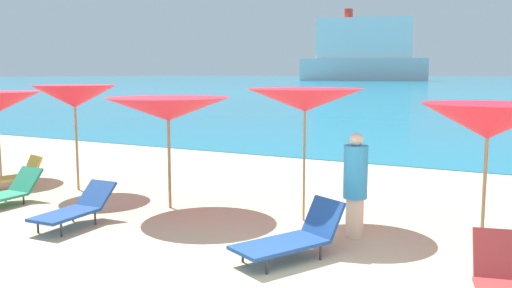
# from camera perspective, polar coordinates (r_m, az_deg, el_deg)

# --- Properties ---
(ground_plane) EXTENTS (50.00, 100.00, 0.30)m
(ground_plane) POSITION_cam_1_polar(r_m,az_deg,el_deg) (15.49, 19.81, -2.91)
(ground_plane) COLOR beige
(umbrella_2) EXTENTS (1.88, 1.88, 2.27)m
(umbrella_2) POSITION_cam_1_polar(r_m,az_deg,el_deg) (12.21, -18.54, 4.75)
(umbrella_2) COLOR #9E7F59
(umbrella_2) RESTS_ON ground_plane
(umbrella_3) EXTENTS (2.51, 2.51, 2.08)m
(umbrella_3) POSITION_cam_1_polar(r_m,az_deg,el_deg) (10.13, -9.23, 3.63)
(umbrella_3) COLOR #9E7F59
(umbrella_3) RESTS_ON ground_plane
(umbrella_4) EXTENTS (1.96, 1.96, 2.26)m
(umbrella_4) POSITION_cam_1_polar(r_m,az_deg,el_deg) (9.14, 5.17, 4.61)
(umbrella_4) COLOR #9E7F59
(umbrella_4) RESTS_ON ground_plane
(umbrella_5) EXTENTS (2.03, 2.03, 2.10)m
(umbrella_5) POSITION_cam_1_polar(r_m,az_deg,el_deg) (8.31, 23.22, 2.19)
(umbrella_5) COLOR #9E7F59
(umbrella_5) RESTS_ON ground_plane
(lounge_chair_1) EXTENTS (0.63, 1.53, 0.64)m
(lounge_chair_1) POSITION_cam_1_polar(r_m,az_deg,el_deg) (9.53, -18.44, -6.38)
(lounge_chair_1) COLOR #1E478C
(lounge_chair_1) RESTS_ON ground_plane
(lounge_chair_3) EXTENTS (1.26, 1.69, 0.75)m
(lounge_chair_3) POSITION_cam_1_polar(r_m,az_deg,el_deg) (7.51, 3.90, -9.70)
(lounge_chair_3) COLOR #1E478C
(lounge_chair_3) RESTS_ON ground_plane
(lounge_chair_4) EXTENTS (0.62, 1.40, 0.64)m
(lounge_chair_4) POSITION_cam_1_polar(r_m,az_deg,el_deg) (11.52, -24.75, -4.54)
(lounge_chair_4) COLOR #268C66
(lounge_chair_4) RESTS_ON ground_plane
(lounge_chair_5) EXTENTS (0.93, 1.50, 0.69)m
(lounge_chair_5) POSITION_cam_1_polar(r_m,az_deg,el_deg) (12.96, -24.41, -3.06)
(lounge_chair_5) COLOR #D8BF4C
(lounge_chair_5) RESTS_ON ground_plane
(lounge_chair_7) EXTENTS (0.87, 1.62, 0.73)m
(lounge_chair_7) POSITION_cam_1_polar(r_m,az_deg,el_deg) (6.47, 24.68, -13.53)
(lounge_chair_7) COLOR #A53333
(lounge_chair_7) RESTS_ON ground_plane
(beachgoer_0) EXTENTS (0.37, 0.37, 1.63)m
(beachgoer_0) POSITION_cam_1_polar(r_m,az_deg,el_deg) (8.42, 10.40, -4.11)
(beachgoer_0) COLOR beige
(beachgoer_0) RESTS_ON ground_plane
(cruise_ship) EXTENTS (42.09, 17.91, 23.53)m
(cruise_ship) POSITION_cam_1_polar(r_m,az_deg,el_deg) (185.29, 11.22, 9.38)
(cruise_ship) COLOR silver
(cruise_ship) RESTS_ON ocean_water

